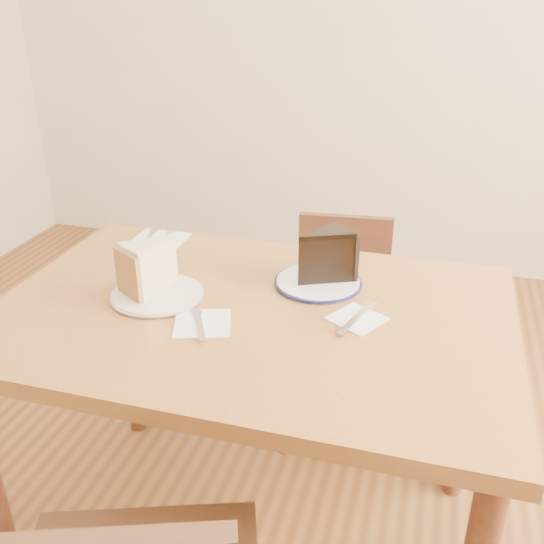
{
  "coord_description": "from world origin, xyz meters",
  "views": [
    {
      "loc": [
        0.39,
        -1.17,
        1.44
      ],
      "look_at": [
        0.02,
        0.1,
        0.8
      ],
      "focal_mm": 40.0,
      "sensor_mm": 36.0,
      "label": 1
    }
  ],
  "objects": [
    {
      "name": "ground",
      "position": [
        0.0,
        0.0,
        0.0
      ],
      "size": [
        4.0,
        4.0,
        0.0
      ],
      "primitive_type": "plane",
      "color": "#452712",
      "rests_on": "ground"
    },
    {
      "name": "table",
      "position": [
        0.0,
        0.0,
        0.65
      ],
      "size": [
        1.2,
        0.8,
        0.75
      ],
      "color": "brown",
      "rests_on": "ground"
    },
    {
      "name": "chair_far",
      "position": [
        0.12,
        0.58,
        0.41
      ],
      "size": [
        0.4,
        0.4,
        0.74
      ],
      "rotation": [
        0.0,
        0.0,
        3.24
      ],
      "color": "black",
      "rests_on": "ground"
    },
    {
      "name": "plate_cream",
      "position": [
        -0.23,
        -0.01,
        0.76
      ],
      "size": [
        0.21,
        0.21,
        0.01
      ],
      "primitive_type": "cylinder",
      "color": "silver",
      "rests_on": "table"
    },
    {
      "name": "plate_navy",
      "position": [
        0.13,
        0.16,
        0.76
      ],
      "size": [
        0.21,
        0.21,
        0.01
      ],
      "primitive_type": "cylinder",
      "color": "white",
      "rests_on": "table"
    },
    {
      "name": "carrot_cake",
      "position": [
        -0.25,
        0.02,
        0.82
      ],
      "size": [
        0.15,
        0.16,
        0.11
      ],
      "primitive_type": null,
      "rotation": [
        0.0,
        0.0,
        -0.54
      ],
      "color": "beige",
      "rests_on": "plate_cream"
    },
    {
      "name": "chocolate_cake",
      "position": [
        0.13,
        0.17,
        0.82
      ],
      "size": [
        0.16,
        0.16,
        0.12
      ],
      "primitive_type": null,
      "rotation": [
        0.0,
        0.0,
        2.35
      ],
      "color": "black",
      "rests_on": "plate_navy"
    },
    {
      "name": "napkin_cream",
      "position": [
        -0.08,
        -0.1,
        0.75
      ],
      "size": [
        0.16,
        0.16,
        0.0
      ],
      "primitive_type": "cube",
      "rotation": [
        0.0,
        0.0,
        0.32
      ],
      "color": "white",
      "rests_on": "table"
    },
    {
      "name": "napkin_navy",
      "position": [
        0.25,
        0.02,
        0.75
      ],
      "size": [
        0.15,
        0.15,
        0.0
      ],
      "primitive_type": "cube",
      "rotation": [
        0.0,
        0.0,
        -0.52
      ],
      "color": "white",
      "rests_on": "table"
    },
    {
      "name": "napkin_spare",
      "position": [
        -0.38,
        0.31,
        0.75
      ],
      "size": [
        0.15,
        0.15,
        0.0
      ],
      "primitive_type": "cube",
      "rotation": [
        0.0,
        0.0,
        0.01
      ],
      "color": "white",
      "rests_on": "table"
    },
    {
      "name": "fork_cream",
      "position": [
        -0.08,
        -0.11,
        0.76
      ],
      "size": [
        0.08,
        0.13,
        0.0
      ],
      "primitive_type": "cube",
      "rotation": [
        0.0,
        0.0,
        0.49
      ],
      "color": "silver",
      "rests_on": "napkin_cream"
    },
    {
      "name": "knife_navy",
      "position": [
        0.25,
        0.01,
        0.76
      ],
      "size": [
        0.06,
        0.17,
        0.0
      ],
      "primitive_type": "cube",
      "rotation": [
        0.0,
        0.0,
        -0.29
      ],
      "color": "white",
      "rests_on": "napkin_navy"
    },
    {
      "name": "fork_spare",
      "position": [
        -0.37,
        0.33,
        0.76
      ],
      "size": [
        0.02,
        0.14,
        0.0
      ],
      "primitive_type": "cube",
      "rotation": [
        0.0,
        0.0,
        0.06
      ],
      "color": "silver",
      "rests_on": "napkin_spare"
    },
    {
      "name": "knife_spare",
      "position": [
        -0.41,
        0.31,
        0.76
      ],
      "size": [
        0.04,
        0.16,
        0.0
      ],
      "primitive_type": "cube",
      "rotation": [
        0.0,
        0.0,
        0.19
      ],
      "color": "silver",
      "rests_on": "napkin_spare"
    }
  ]
}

